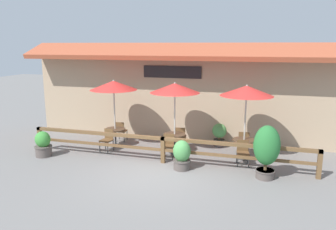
% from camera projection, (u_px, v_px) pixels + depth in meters
% --- Properties ---
extents(ground_plane, '(60.00, 60.00, 0.00)m').
position_uv_depth(ground_plane, '(154.00, 173.00, 10.75)').
color(ground_plane, slate).
extents(building_facade, '(14.28, 1.49, 4.23)m').
position_uv_depth(building_facade, '(184.00, 91.00, 14.15)').
color(building_facade, tan).
rests_on(building_facade, ground).
extents(patio_railing, '(10.40, 0.14, 0.95)m').
position_uv_depth(patio_railing, '(163.00, 144.00, 11.59)').
color(patio_railing, brown).
rests_on(patio_railing, ground).
extents(patio_umbrella_near, '(1.90, 1.90, 2.76)m').
position_uv_depth(patio_umbrella_near, '(114.00, 85.00, 13.17)').
color(patio_umbrella_near, '#B7B2A8').
rests_on(patio_umbrella_near, ground).
extents(dining_table_near, '(0.85, 0.85, 0.74)m').
position_uv_depth(dining_table_near, '(115.00, 132.00, 13.58)').
color(dining_table_near, '#4C3826').
rests_on(dining_table_near, ground).
extents(chair_near_streetside, '(0.48, 0.48, 0.87)m').
position_uv_depth(chair_near_streetside, '(107.00, 139.00, 12.95)').
color(chair_near_streetside, brown).
rests_on(chair_near_streetside, ground).
extents(chair_near_wallside, '(0.44, 0.44, 0.87)m').
position_uv_depth(chair_near_wallside, '(121.00, 130.00, 14.27)').
color(chair_near_wallside, brown).
rests_on(chair_near_wallside, ground).
extents(patio_umbrella_middle, '(1.90, 1.90, 2.76)m').
position_uv_depth(patio_umbrella_middle, '(175.00, 88.00, 12.36)').
color(patio_umbrella_middle, '#B7B2A8').
rests_on(patio_umbrella_middle, ground).
extents(dining_table_middle, '(0.85, 0.85, 0.74)m').
position_uv_depth(dining_table_middle, '(175.00, 138.00, 12.77)').
color(dining_table_middle, '#4C3826').
rests_on(dining_table_middle, ground).
extents(chair_middle_streetside, '(0.47, 0.47, 0.87)m').
position_uv_depth(chair_middle_streetside, '(168.00, 144.00, 12.22)').
color(chair_middle_streetside, brown).
rests_on(chair_middle_streetside, ground).
extents(chair_middle_wallside, '(0.47, 0.47, 0.87)m').
position_uv_depth(chair_middle_wallside, '(181.00, 136.00, 13.36)').
color(chair_middle_wallside, brown).
rests_on(chair_middle_wallside, ground).
extents(patio_umbrella_far, '(1.90, 1.90, 2.76)m').
position_uv_depth(patio_umbrella_far, '(247.00, 91.00, 11.63)').
color(patio_umbrella_far, '#B7B2A8').
rests_on(patio_umbrella_far, ground).
extents(dining_table_far, '(0.85, 0.85, 0.74)m').
position_uv_depth(dining_table_far, '(244.00, 143.00, 12.04)').
color(dining_table_far, '#4C3826').
rests_on(dining_table_far, ground).
extents(chair_far_streetside, '(0.48, 0.48, 0.87)m').
position_uv_depth(chair_far_streetside, '(243.00, 151.00, 11.44)').
color(chair_far_streetside, brown).
rests_on(chair_far_streetside, ground).
extents(chair_far_wallside, '(0.46, 0.46, 0.87)m').
position_uv_depth(chair_far_wallside, '(243.00, 141.00, 12.70)').
color(chair_far_wallside, brown).
rests_on(chair_far_wallside, ground).
extents(potted_plant_corner_fern, '(0.82, 0.74, 1.72)m').
position_uv_depth(potted_plant_corner_fern, '(267.00, 149.00, 10.17)').
color(potted_plant_corner_fern, '#564C47').
rests_on(potted_plant_corner_fern, ground).
extents(potted_plant_entrance_palm, '(0.64, 0.64, 0.96)m').
position_uv_depth(potted_plant_entrance_palm, '(43.00, 144.00, 12.34)').
color(potted_plant_entrance_palm, '#564C47').
rests_on(potted_plant_entrance_palm, ground).
extents(potted_plant_tall_tropical, '(0.60, 0.59, 1.01)m').
position_uv_depth(potted_plant_tall_tropical, '(182.00, 155.00, 11.02)').
color(potted_plant_tall_tropical, '#564C47').
rests_on(potted_plant_tall_tropical, ground).
extents(potted_plant_small_flowering, '(0.59, 0.53, 0.96)m').
position_uv_depth(potted_plant_small_flowering, '(219.00, 134.00, 13.51)').
color(potted_plant_small_flowering, '#564C47').
rests_on(potted_plant_small_flowering, ground).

